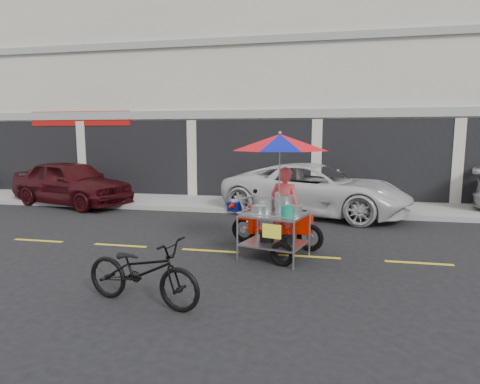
% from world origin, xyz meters
% --- Properties ---
extents(ground, '(90.00, 90.00, 0.00)m').
position_xyz_m(ground, '(0.00, 0.00, 0.00)').
color(ground, black).
extents(sidewalk, '(45.00, 3.00, 0.15)m').
position_xyz_m(sidewalk, '(0.00, 5.50, 0.07)').
color(sidewalk, gray).
rests_on(sidewalk, ground).
extents(shophouse_block, '(36.00, 8.11, 10.40)m').
position_xyz_m(shophouse_block, '(2.82, 10.59, 4.24)').
color(shophouse_block, beige).
rests_on(shophouse_block, ground).
extents(centerline, '(42.00, 0.10, 0.01)m').
position_xyz_m(centerline, '(0.00, 0.00, 0.00)').
color(centerline, gold).
rests_on(centerline, ground).
extents(maroon_sedan, '(4.83, 3.08, 1.53)m').
position_xyz_m(maroon_sedan, '(-8.11, 4.39, 0.77)').
color(maroon_sedan, '#35090D').
rests_on(maroon_sedan, ground).
extents(white_pickup, '(5.96, 3.96, 1.52)m').
position_xyz_m(white_pickup, '(0.01, 4.40, 0.76)').
color(white_pickup, silver).
rests_on(white_pickup, ground).
extents(near_bicycle, '(1.91, 0.99, 0.96)m').
position_xyz_m(near_bicycle, '(-2.20, -2.71, 0.48)').
color(near_bicycle, black).
rests_on(near_bicycle, ground).
extents(food_vendor_rig, '(2.40, 2.36, 2.43)m').
position_xyz_m(food_vendor_rig, '(-0.60, 0.08, 1.52)').
color(food_vendor_rig, black).
rests_on(food_vendor_rig, ground).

